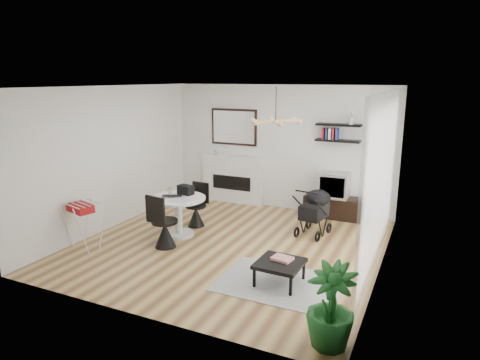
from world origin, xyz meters
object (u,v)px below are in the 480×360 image
at_px(fireplace, 233,173).
at_px(dining_table, 178,211).
at_px(crt_tv, 335,185).
at_px(stroller, 315,213).
at_px(coffee_table, 280,264).
at_px(drying_rack, 84,224).
at_px(potted_plant, 331,306).
at_px(tv_console, 333,207).

xyz_separation_m(fireplace, dining_table, (0.05, -2.39, -0.20)).
xyz_separation_m(crt_tv, stroller, (-0.10, -1.11, -0.30)).
relative_size(fireplace, coffee_table, 3.34).
xyz_separation_m(dining_table, stroller, (2.24, 1.14, -0.08)).
bearing_deg(coffee_table, drying_rack, -177.45).
bearing_deg(fireplace, potted_plant, -53.57).
distance_m(fireplace, drying_rack, 3.73).
xyz_separation_m(drying_rack, coffee_table, (3.45, 0.15, -0.13)).
distance_m(tv_console, crt_tv, 0.48).
distance_m(tv_console, drying_rack, 4.87).
distance_m(fireplace, crt_tv, 2.39).
distance_m(fireplace, potted_plant, 5.65).
height_order(fireplace, drying_rack, fireplace).
bearing_deg(coffee_table, stroller, 92.30).
bearing_deg(coffee_table, dining_table, 156.44).
height_order(fireplace, coffee_table, fireplace).
height_order(crt_tv, coffee_table, crt_tv).
distance_m(fireplace, dining_table, 2.40).
relative_size(tv_console, potted_plant, 1.26).
bearing_deg(tv_console, dining_table, -136.09).
bearing_deg(fireplace, tv_console, -3.40).
bearing_deg(dining_table, tv_console, 43.91).
distance_m(dining_table, coffee_table, 2.54).
bearing_deg(dining_table, coffee_table, -23.56).
xyz_separation_m(stroller, coffee_table, (0.09, -2.15, -0.10)).
xyz_separation_m(stroller, potted_plant, (1.06, -3.29, 0.08)).
bearing_deg(crt_tv, coffee_table, -90.26).
xyz_separation_m(dining_table, potted_plant, (3.30, -2.15, -0.01)).
distance_m(dining_table, stroller, 2.51).
bearing_deg(fireplace, dining_table, -88.84).
bearing_deg(stroller, drying_rack, -136.98).
distance_m(dining_table, drying_rack, 1.62).
bearing_deg(drying_rack, stroller, 50.84).
relative_size(crt_tv, dining_table, 0.59).
relative_size(fireplace, drying_rack, 2.67).
relative_size(dining_table, stroller, 1.08).
xyz_separation_m(tv_console, dining_table, (-2.34, -2.25, 0.26)).
relative_size(dining_table, drying_rack, 1.23).
bearing_deg(potted_plant, crt_tv, 102.34).
bearing_deg(dining_table, potted_plant, -33.05).
height_order(dining_table, potted_plant, potted_plant).
height_order(fireplace, stroller, fireplace).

